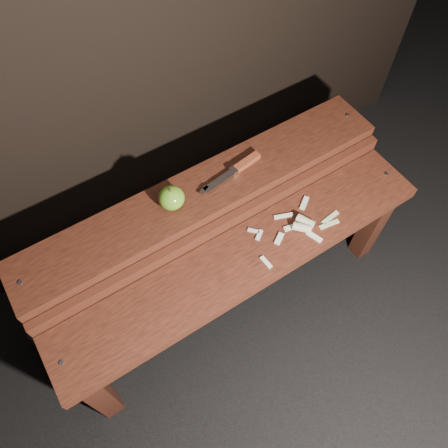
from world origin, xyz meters
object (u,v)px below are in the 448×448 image
bench_rear_tier (206,206)px  knife (240,167)px  apple (172,198)px  bench_front_tier (246,269)px

bench_rear_tier → knife: 0.16m
apple → knife: (0.24, 0.00, -0.02)m
bench_front_tier → apple: size_ratio=15.01×
apple → knife: apple is taller
bench_front_tier → bench_rear_tier: 0.23m
bench_rear_tier → knife: (0.13, 0.01, 0.10)m
bench_front_tier → apple: 0.31m
bench_front_tier → knife: knife is taller
bench_front_tier → apple: (-0.11, 0.23, 0.18)m
bench_front_tier → knife: size_ratio=5.16×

